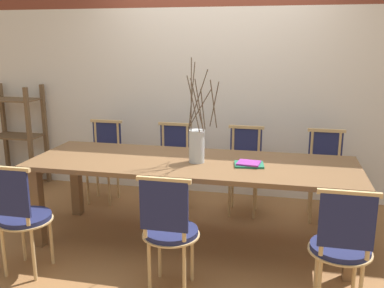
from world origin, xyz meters
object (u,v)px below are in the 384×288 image
chair_near_center (342,244)px  dining_table (192,171)px  vase_centerpiece (197,144)px  chair_far_center (244,166)px  book_stack (249,164)px  shelving_rack (17,136)px

chair_near_center → dining_table: bearing=145.3°
vase_centerpiece → chair_near_center: bearing=-35.1°
chair_far_center → book_stack: (0.11, -0.83, 0.27)m
shelving_rack → book_stack: bearing=-20.6°
dining_table → chair_far_center: chair_far_center is taller
chair_near_center → vase_centerpiece: vase_centerpiece is taller
dining_table → chair_far_center: size_ratio=3.12×
chair_near_center → shelving_rack: (-3.57, 1.86, 0.12)m
book_stack → shelving_rack: 3.10m
vase_centerpiece → book_stack: size_ratio=3.35×
chair_far_center → vase_centerpiece: vase_centerpiece is taller
dining_table → shelving_rack: size_ratio=2.26×
chair_near_center → chair_far_center: same height
dining_table → chair_near_center: chair_near_center is taller
chair_far_center → book_stack: size_ratio=3.43×
dining_table → book_stack: size_ratio=10.70×
dining_table → shelving_rack: bearing=156.3°
chair_far_center → book_stack: bearing=97.8°
dining_table → vase_centerpiece: (0.05, -0.02, 0.25)m
chair_near_center → book_stack: chair_near_center is taller
shelving_rack → dining_table: bearing=-23.7°
chair_far_center → dining_table: bearing=64.9°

